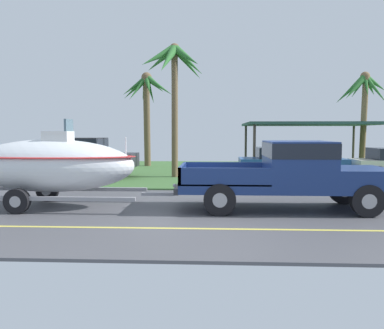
% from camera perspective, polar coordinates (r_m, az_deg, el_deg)
% --- Properties ---
extents(ground, '(36.00, 22.00, 0.11)m').
position_cam_1_polar(ground, '(18.86, 3.07, -1.80)').
color(ground, '#4C4C51').
extents(pickup_truck_towing, '(5.68, 2.12, 1.82)m').
position_cam_1_polar(pickup_truck_towing, '(11.18, 14.35, -0.93)').
color(pickup_truck_towing, navy).
rests_on(pickup_truck_towing, ground).
extents(boat_on_trailer, '(6.03, 2.14, 2.42)m').
position_cam_1_polar(boat_on_trailer, '(11.83, -19.25, -0.08)').
color(boat_on_trailer, gray).
rests_on(boat_on_trailer, ground).
extents(parked_pickup_background, '(5.50, 2.02, 1.82)m').
position_cam_1_polar(parked_pickup_background, '(18.91, -14.78, 1.19)').
color(parked_pickup_background, black).
rests_on(parked_pickup_background, ground).
extents(parked_sedan_far, '(4.76, 1.92, 1.38)m').
position_cam_1_polar(parked_sedan_far, '(19.19, 13.59, 0.24)').
color(parked_sedan_far, '#234C89').
rests_on(parked_sedan_far, ground).
extents(carport_awning, '(7.18, 5.86, 2.60)m').
position_cam_1_polar(carport_awning, '(23.85, 16.13, 5.36)').
color(carport_awning, '#4C4238').
rests_on(carport_awning, ground).
extents(palm_tree_near_left, '(3.29, 2.87, 5.62)m').
position_cam_1_polar(palm_tree_near_left, '(24.59, -6.29, 9.63)').
color(palm_tree_near_left, brown).
rests_on(palm_tree_near_left, ground).
extents(palm_tree_near_right, '(2.93, 2.63, 5.43)m').
position_cam_1_polar(palm_tree_near_right, '(24.90, 22.77, 8.87)').
color(palm_tree_near_right, brown).
rests_on(palm_tree_near_right, ground).
extents(palm_tree_mid, '(2.87, 3.51, 6.00)m').
position_cam_1_polar(palm_tree_mid, '(18.51, -2.60, 12.98)').
color(palm_tree_mid, brown).
rests_on(palm_tree_mid, ground).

